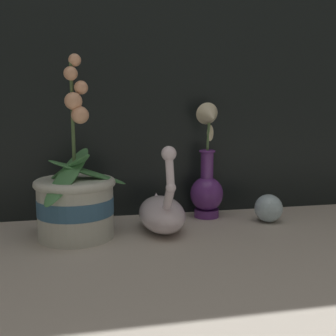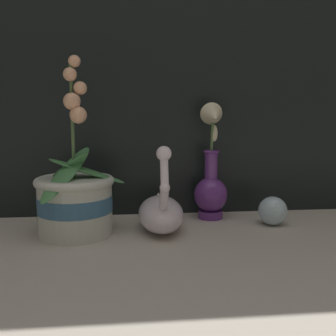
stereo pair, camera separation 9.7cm
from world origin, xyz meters
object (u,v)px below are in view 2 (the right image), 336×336
(swan_figurine, at_px, (161,211))
(glass_sphere, at_px, (273,211))
(orchid_potted_plant, at_px, (75,198))
(blue_vase, at_px, (211,179))

(swan_figurine, height_order, glass_sphere, swan_figurine)
(orchid_potted_plant, xyz_separation_m, blue_vase, (0.35, 0.10, 0.02))
(orchid_potted_plant, relative_size, blue_vase, 1.33)
(swan_figurine, relative_size, blue_vase, 0.72)
(orchid_potted_plant, bearing_deg, glass_sphere, 3.05)
(blue_vase, height_order, glass_sphere, blue_vase)
(glass_sphere, bearing_deg, blue_vase, 151.96)
(swan_figurine, bearing_deg, glass_sphere, 3.50)
(swan_figurine, bearing_deg, orchid_potted_plant, -177.58)
(orchid_potted_plant, xyz_separation_m, glass_sphere, (0.50, 0.03, -0.05))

